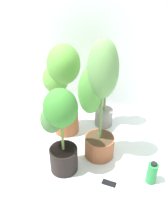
{
  "coord_description": "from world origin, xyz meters",
  "views": [
    {
      "loc": [
        -0.03,
        -1.52,
        1.51
      ],
      "look_at": [
        -0.15,
        0.24,
        0.36
      ],
      "focal_mm": 37.6,
      "sensor_mm": 36.0,
      "label": 1
    }
  ],
  "objects_px": {
    "potted_plant_center": "(98,99)",
    "potted_plant_back_center": "(104,79)",
    "nutrient_bottle": "(152,173)",
    "cell_phone": "(109,183)",
    "potted_plant_back_left": "(62,82)",
    "potted_plant_front_left": "(60,128)"
  },
  "relations": [
    {
      "from": "potted_plant_front_left",
      "to": "nutrient_bottle",
      "type": "distance_m",
      "value": 0.81
    },
    {
      "from": "potted_plant_front_left",
      "to": "potted_plant_back_center",
      "type": "distance_m",
      "value": 0.76
    },
    {
      "from": "potted_plant_back_center",
      "to": "cell_phone",
      "type": "relative_size",
      "value": 5.75
    },
    {
      "from": "potted_plant_front_left",
      "to": "potted_plant_back_left",
      "type": "bearing_deg",
      "value": 96.12
    },
    {
      "from": "potted_plant_center",
      "to": "potted_plant_back_center",
      "type": "relative_size",
      "value": 1.16
    },
    {
      "from": "cell_phone",
      "to": "potted_plant_back_left",
      "type": "bearing_deg",
      "value": 52.39
    },
    {
      "from": "potted_plant_front_left",
      "to": "cell_phone",
      "type": "height_order",
      "value": "potted_plant_front_left"
    },
    {
      "from": "potted_plant_center",
      "to": "potted_plant_back_left",
      "type": "xyz_separation_m",
      "value": [
        -0.34,
        0.33,
        -0.03
      ]
    },
    {
      "from": "potted_plant_center",
      "to": "potted_plant_front_left",
      "type": "height_order",
      "value": "potted_plant_center"
    },
    {
      "from": "cell_phone",
      "to": "nutrient_bottle",
      "type": "relative_size",
      "value": 0.77
    },
    {
      "from": "cell_phone",
      "to": "potted_plant_back_center",
      "type": "bearing_deg",
      "value": 23.13
    },
    {
      "from": "potted_plant_back_left",
      "to": "nutrient_bottle",
      "type": "xyz_separation_m",
      "value": [
        0.78,
        -0.63,
        -0.46
      ]
    },
    {
      "from": "potted_plant_center",
      "to": "potted_plant_front_left",
      "type": "distance_m",
      "value": 0.38
    },
    {
      "from": "potted_plant_back_left",
      "to": "potted_plant_back_center",
      "type": "height_order",
      "value": "same"
    },
    {
      "from": "potted_plant_front_left",
      "to": "cell_phone",
      "type": "distance_m",
      "value": 0.6
    },
    {
      "from": "potted_plant_back_center",
      "to": "nutrient_bottle",
      "type": "bearing_deg",
      "value": -62.7
    },
    {
      "from": "cell_phone",
      "to": "nutrient_bottle",
      "type": "height_order",
      "value": "nutrient_bottle"
    },
    {
      "from": "potted_plant_front_left",
      "to": "potted_plant_back_center",
      "type": "relative_size",
      "value": 0.83
    },
    {
      "from": "potted_plant_back_left",
      "to": "nutrient_bottle",
      "type": "distance_m",
      "value": 1.1
    },
    {
      "from": "nutrient_bottle",
      "to": "cell_phone",
      "type": "bearing_deg",
      "value": -171.4
    },
    {
      "from": "potted_plant_back_left",
      "to": "cell_phone",
      "type": "bearing_deg",
      "value": -56.33
    },
    {
      "from": "potted_plant_back_left",
      "to": "cell_phone",
      "type": "xyz_separation_m",
      "value": [
        0.45,
        -0.68,
        -0.55
      ]
    }
  ]
}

